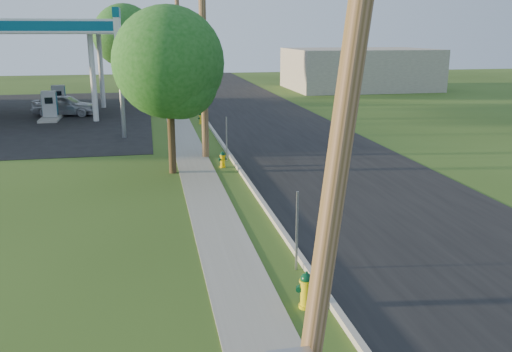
{
  "coord_description": "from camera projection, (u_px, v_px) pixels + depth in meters",
  "views": [
    {
      "loc": [
        -3.1,
        -7.6,
        5.65
      ],
      "look_at": [
        0.0,
        8.0,
        1.4
      ],
      "focal_mm": 38.0,
      "sensor_mm": 36.0,
      "label": 1
    }
  ],
  "objects": [
    {
      "name": "road",
      "position": [
        367.0,
        193.0,
        19.56
      ],
      "size": [
        8.0,
        120.0,
        0.02
      ],
      "primitive_type": "cube",
      "color": "black",
      "rests_on": "ground"
    },
    {
      "name": "curb",
      "position": [
        259.0,
        198.0,
        18.8
      ],
      "size": [
        0.15,
        120.0,
        0.15
      ],
      "primitive_type": "cube",
      "color": "#A29F95",
      "rests_on": "ground"
    },
    {
      "name": "sidewalk",
      "position": [
        209.0,
        202.0,
        18.48
      ],
      "size": [
        1.5,
        120.0,
        0.03
      ],
      "primitive_type": "cube",
      "color": "gray",
      "rests_on": "ground"
    },
    {
      "name": "utility_pole_near",
      "position": [
        346.0,
        100.0,
        6.94
      ],
      "size": [
        1.4,
        0.32,
        9.48
      ],
      "color": "brown",
      "rests_on": "ground"
    },
    {
      "name": "utility_pole_mid",
      "position": [
        203.0,
        48.0,
        23.96
      ],
      "size": [
        1.4,
        0.32,
        9.8
      ],
      "color": "brown",
      "rests_on": "ground"
    },
    {
      "name": "utility_pole_far",
      "position": [
        179.0,
        43.0,
        41.06
      ],
      "size": [
        1.4,
        0.32,
        9.5
      ],
      "color": "brown",
      "rests_on": "ground"
    },
    {
      "name": "sign_post_near",
      "position": [
        297.0,
        231.0,
        13.01
      ],
      "size": [
        0.05,
        0.04,
        2.0
      ],
      "primitive_type": "cube",
      "color": "gray",
      "rests_on": "ground"
    },
    {
      "name": "sign_post_mid",
      "position": [
        227.0,
        139.0,
        24.2
      ],
      "size": [
        0.05,
        0.04,
        2.0
      ],
      "primitive_type": "cube",
      "color": "gray",
      "rests_on": "ground"
    },
    {
      "name": "sign_post_far",
      "position": [
        200.0,
        104.0,
        35.76
      ],
      "size": [
        0.05,
        0.04,
        2.0
      ],
      "primitive_type": "cube",
      "color": "gray",
      "rests_on": "ground"
    },
    {
      "name": "fuel_pump_ne",
      "position": [
        50.0,
        109.0,
        35.7
      ],
      "size": [
        1.2,
        3.2,
        1.9
      ],
      "color": "#A29F95",
      "rests_on": "ground"
    },
    {
      "name": "fuel_pump_se",
      "position": [
        59.0,
        101.0,
        39.49
      ],
      "size": [
        1.2,
        3.2,
        1.9
      ],
      "color": "#A29F95",
      "rests_on": "ground"
    },
    {
      "name": "price_pylon",
      "position": [
        118.0,
        36.0,
        28.32
      ],
      "size": [
        0.34,
        2.04,
        6.85
      ],
      "color": "gray",
      "rests_on": "ground"
    },
    {
      "name": "distant_building",
      "position": [
        359.0,
        69.0,
        54.76
      ],
      "size": [
        14.0,
        10.0,
        4.0
      ],
      "primitive_type": "cube",
      "color": "gray",
      "rests_on": "ground"
    },
    {
      "name": "tree_verge",
      "position": [
        171.0,
        67.0,
        21.24
      ],
      "size": [
        4.41,
        4.41,
        6.69
      ],
      "color": "#372715",
      "rests_on": "ground"
    },
    {
      "name": "tree_lot",
      "position": [
        126.0,
        38.0,
        45.36
      ],
      "size": [
        5.24,
        5.24,
        7.95
      ],
      "color": "#372715",
      "rests_on": "ground"
    },
    {
      "name": "hydrant_near",
      "position": [
        306.0,
        290.0,
        11.36
      ],
      "size": [
        0.42,
        0.38,
        0.82
      ],
      "color": "yellow",
      "rests_on": "ground"
    },
    {
      "name": "hydrant_mid",
      "position": [
        223.0,
        159.0,
        23.22
      ],
      "size": [
        0.36,
        0.32,
        0.7
      ],
      "color": "#F4BA06",
      "rests_on": "ground"
    },
    {
      "name": "hydrant_far",
      "position": [
        201.0,
        118.0,
        34.18
      ],
      "size": [
        0.38,
        0.34,
        0.73
      ],
      "color": "gold",
      "rests_on": "ground"
    },
    {
      "name": "car_silver",
      "position": [
        65.0,
        105.0,
        37.45
      ],
      "size": [
        4.62,
        2.64,
        1.48
      ],
      "primitive_type": "imported",
      "rotation": [
        0.0,
        0.0,
        1.35
      ],
      "color": "silver",
      "rests_on": "ground"
    }
  ]
}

